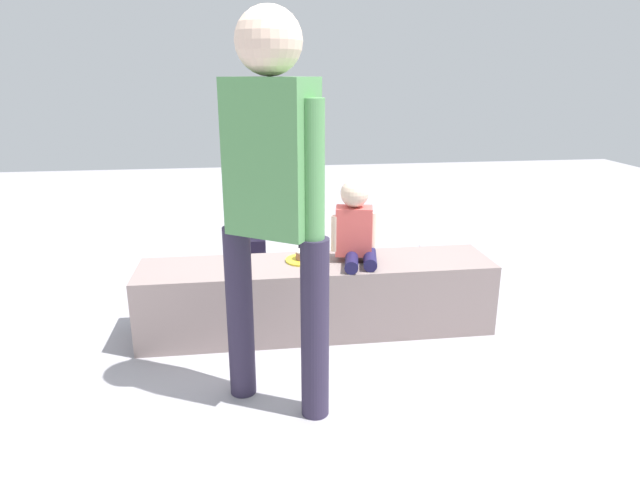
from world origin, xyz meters
TOP-DOWN VIEW (x-y plane):
  - ground_plane at (0.00, 0.00)m, footprint 12.00×12.00m
  - concrete_ledge at (0.00, 0.00)m, footprint 2.06×0.44m
  - child_seated at (0.22, 0.00)m, footprint 0.28×0.34m
  - adult_standing at (-0.28, -0.73)m, footprint 0.45×0.37m
  - cake_plate at (-0.07, 0.04)m, footprint 0.22×0.22m
  - gift_bag at (-0.78, 0.38)m, footprint 0.23×0.10m
  - railing_post at (0.05, 1.14)m, footprint 0.36×0.36m
  - water_bottle_near_gift at (-0.01, 0.70)m, footprint 0.06×0.06m
  - water_bottle_far_side at (0.93, 0.90)m, footprint 0.07×0.07m
  - party_cup_red at (0.48, 1.07)m, footprint 0.08×0.08m
  - cake_box_white at (0.50, 0.60)m, footprint 0.33×0.30m
  - handbag_black_leather at (-0.42, 1.18)m, footprint 0.30×0.14m

SIDE VIEW (x-z plane):
  - ground_plane at x=0.00m, z-range 0.00..0.00m
  - party_cup_red at x=0.48m, z-range 0.00..0.10m
  - cake_box_white at x=0.50m, z-range 0.00..0.12m
  - water_bottle_far_side at x=0.93m, z-range -0.01..0.20m
  - water_bottle_near_gift at x=-0.01m, z-range -0.01..0.22m
  - handbag_black_leather at x=-0.42m, z-range -0.05..0.29m
  - gift_bag at x=-0.78m, z-range -0.02..0.31m
  - concrete_ledge at x=0.00m, z-range 0.00..0.42m
  - railing_post at x=0.05m, z-range -0.14..0.95m
  - cake_plate at x=-0.07m, z-range 0.41..0.48m
  - child_seated at x=0.22m, z-range 0.40..0.88m
  - adult_standing at x=-0.28m, z-range 0.18..1.91m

